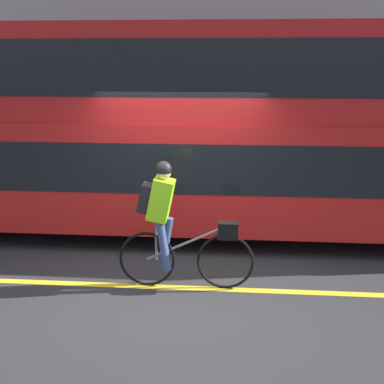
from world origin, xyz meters
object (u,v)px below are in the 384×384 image
bus (197,120)px  street_sign_post (215,126)px  trash_bin (230,162)px  cyclist_on_bike (172,221)px

bus → street_sign_post: bearing=87.1°
trash_bin → street_sign_post: (-0.34, -0.01, 0.84)m
cyclist_on_bike → bus: bearing=86.9°
bus → cyclist_on_bike: 2.62m
bus → street_sign_post: 3.22m
cyclist_on_bike → trash_bin: 5.63m
bus → cyclist_on_bike: size_ratio=5.57×
cyclist_on_bike → street_sign_post: street_sign_post is taller
bus → street_sign_post: bus is taller
cyclist_on_bike → street_sign_post: (0.29, 5.58, 0.56)m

